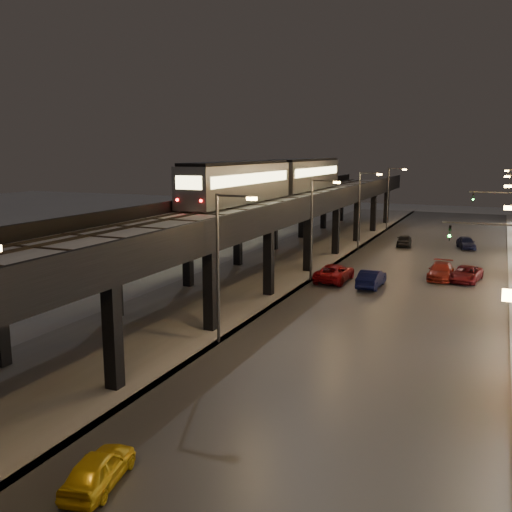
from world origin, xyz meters
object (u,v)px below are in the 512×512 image
(car_far_white, at_px, (404,241))
(car_onc_red, at_px, (466,243))
(subway_train, at_px, (277,177))
(car_mid_silver, at_px, (334,273))
(car_taxi, at_px, (99,470))
(car_onc_dark, at_px, (466,275))
(car_onc_white, at_px, (441,272))
(car_near_white, at_px, (371,279))

(car_far_white, height_order, car_onc_red, car_far_white)
(subway_train, distance_m, car_mid_silver, 16.79)
(car_mid_silver, bearing_deg, subway_train, -47.51)
(subway_train, distance_m, car_taxi, 46.83)
(car_far_white, bearing_deg, car_onc_dark, 109.06)
(car_taxi, bearing_deg, car_mid_silver, -99.81)
(car_onc_white, distance_m, car_onc_red, 18.07)
(car_onc_dark, xyz_separation_m, car_onc_red, (-1.03, 18.17, 0.04))
(car_far_white, relative_size, car_onc_white, 0.84)
(car_near_white, bearing_deg, car_onc_red, -103.26)
(car_onc_red, bearing_deg, car_onc_dark, -102.16)
(car_taxi, bearing_deg, car_onc_red, -110.30)
(car_near_white, bearing_deg, car_taxi, 87.18)
(car_taxi, relative_size, car_onc_dark, 0.75)
(car_onc_dark, relative_size, car_onc_red, 1.15)
(car_mid_silver, distance_m, car_onc_white, 9.71)
(car_onc_dark, bearing_deg, subway_train, 170.11)
(car_mid_silver, xyz_separation_m, car_onc_white, (8.56, 4.59, -0.04))
(car_taxi, height_order, car_near_white, car_near_white)
(car_mid_silver, xyz_separation_m, car_onc_red, (9.68, 22.63, -0.05))
(subway_train, bearing_deg, car_onc_white, -19.80)
(subway_train, bearing_deg, car_onc_red, 30.39)
(car_onc_red, bearing_deg, car_taxi, -114.14)
(car_taxi, xyz_separation_m, car_far_white, (1.64, 55.36, 0.10))
(car_near_white, distance_m, car_onc_red, 24.39)
(subway_train, height_order, car_onc_white, subway_train)
(car_far_white, bearing_deg, car_taxi, 82.33)
(car_onc_dark, relative_size, car_onc_white, 0.97)
(subway_train, distance_m, car_onc_white, 21.02)
(car_taxi, xyz_separation_m, car_onc_red, (8.66, 56.30, 0.10))
(subway_train, relative_size, car_onc_red, 9.34)
(car_taxi, xyz_separation_m, car_onc_dark, (9.69, 38.13, 0.06))
(car_taxi, bearing_deg, car_onc_dark, -115.81)
(car_near_white, height_order, car_onc_dark, car_near_white)
(car_onc_white, bearing_deg, car_mid_silver, -151.87)
(subway_train, bearing_deg, car_near_white, -42.48)
(car_onc_dark, xyz_separation_m, car_onc_white, (-2.15, 0.13, 0.05))
(car_onc_white, bearing_deg, car_onc_red, 86.36)
(subway_train, distance_m, car_onc_dark, 22.98)
(car_far_white, bearing_deg, car_near_white, 86.10)
(car_taxi, distance_m, car_mid_silver, 33.68)
(car_near_white, relative_size, car_onc_white, 0.92)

